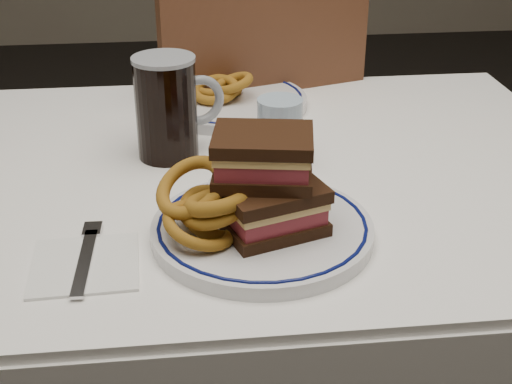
{
  "coord_description": "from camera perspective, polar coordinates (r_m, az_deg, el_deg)",
  "views": [
    {
      "loc": [
        -0.05,
        -1.04,
        1.25
      ],
      "look_at": [
        0.04,
        -0.23,
        0.82
      ],
      "focal_mm": 50.0,
      "sensor_mm": 36.0,
      "label": 1
    }
  ],
  "objects": [
    {
      "name": "chair_far",
      "position": [
        1.69,
        -0.92,
        2.17
      ],
      "size": [
        0.56,
        0.56,
        0.97
      ],
      "color": "#432515",
      "rests_on": "floor"
    },
    {
      "name": "napkin_fork",
      "position": [
        0.93,
        -13.5,
        -5.52
      ],
      "size": [
        0.14,
        0.18,
        0.01
      ],
      "color": "silver",
      "rests_on": "dining_table"
    },
    {
      "name": "ketchup_ramekin",
      "position": [
        1.0,
        -2.22,
        0.08
      ],
      "size": [
        0.06,
        0.06,
        0.03
      ],
      "color": "white",
      "rests_on": "main_plate"
    },
    {
      "name": "beer_mug",
      "position": [
        1.18,
        -7.03,
        6.8
      ],
      "size": [
        0.15,
        0.1,
        0.17
      ],
      "color": "black",
      "rests_on": "dining_table"
    },
    {
      "name": "water_glass",
      "position": [
        1.14,
        1.9,
        4.72
      ],
      "size": [
        0.07,
        0.07,
        0.11
      ],
      "primitive_type": "cylinder",
      "color": "#9BB2C8",
      "rests_on": "dining_table"
    },
    {
      "name": "reuben_sandwich",
      "position": [
        0.92,
        0.93,
        0.79
      ],
      "size": [
        0.16,
        0.14,
        0.13
      ],
      "color": "black",
      "rests_on": "main_plate"
    },
    {
      "name": "onion_rings_far",
      "position": [
        1.4,
        -2.84,
        8.32
      ],
      "size": [
        0.13,
        0.13,
        0.06
      ],
      "color": "brown",
      "rests_on": "far_plate"
    },
    {
      "name": "dining_table",
      "position": [
        1.2,
        -2.94,
        -2.62
      ],
      "size": [
        1.27,
        0.87,
        0.75
      ],
      "color": "white",
      "rests_on": "floor"
    },
    {
      "name": "main_plate",
      "position": [
        0.96,
        0.5,
        -2.98
      ],
      "size": [
        0.3,
        0.3,
        0.02
      ],
      "color": "silver",
      "rests_on": "dining_table"
    },
    {
      "name": "far_plate",
      "position": [
        1.41,
        -2.11,
        7.31
      ],
      "size": [
        0.3,
        0.3,
        0.02
      ],
      "color": "silver",
      "rests_on": "dining_table"
    },
    {
      "name": "onion_rings_main",
      "position": [
        0.92,
        -3.77,
        -1.17
      ],
      "size": [
        0.14,
        0.14,
        0.13
      ],
      "color": "brown",
      "rests_on": "main_plate"
    }
  ]
}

